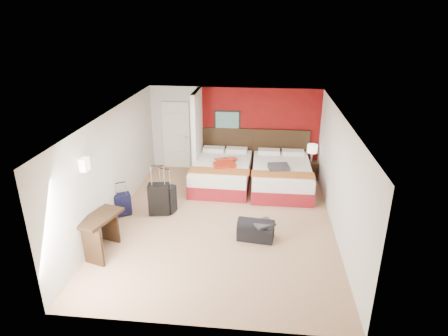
# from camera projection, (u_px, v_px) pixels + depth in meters

# --- Properties ---
(ground) EXTENTS (6.50, 6.50, 0.00)m
(ground) POSITION_uv_depth(u_px,v_px,m) (222.00, 221.00, 8.94)
(ground) COLOR tan
(ground) RESTS_ON ground
(room_walls) EXTENTS (5.02, 6.52, 2.50)m
(room_walls) POSITION_uv_depth(u_px,v_px,m) (174.00, 148.00, 9.91)
(room_walls) COLOR silver
(room_walls) RESTS_ON ground
(red_accent_panel) EXTENTS (3.50, 0.04, 2.50)m
(red_accent_panel) POSITION_uv_depth(u_px,v_px,m) (259.00, 130.00, 11.38)
(red_accent_panel) COLOR maroon
(red_accent_panel) RESTS_ON ground
(partition_wall) EXTENTS (0.12, 1.20, 2.50)m
(partition_wall) POSITION_uv_depth(u_px,v_px,m) (197.00, 135.00, 10.97)
(partition_wall) COLOR silver
(partition_wall) RESTS_ON ground
(entry_door) EXTENTS (0.82, 0.06, 2.05)m
(entry_door) POSITION_uv_depth(u_px,v_px,m) (176.00, 135.00, 11.68)
(entry_door) COLOR silver
(entry_door) RESTS_ON ground
(bed_left) EXTENTS (1.60, 2.24, 0.66)m
(bed_left) POSITION_uv_depth(u_px,v_px,m) (222.00, 173.00, 10.73)
(bed_left) COLOR silver
(bed_left) RESTS_ON ground
(bed_right) EXTENTS (1.58, 2.25, 0.67)m
(bed_right) POSITION_uv_depth(u_px,v_px,m) (281.00, 177.00, 10.49)
(bed_right) COLOR silver
(bed_right) RESTS_ON ground
(red_suitcase_open) EXTENTS (0.81, 0.93, 0.10)m
(red_suitcase_open) POSITION_uv_depth(u_px,v_px,m) (225.00, 162.00, 10.48)
(red_suitcase_open) COLOR #A0210D
(red_suitcase_open) RESTS_ON bed_left
(jacket_bundle) EXTENTS (0.58, 0.50, 0.12)m
(jacket_bundle) POSITION_uv_depth(u_px,v_px,m) (279.00, 167.00, 10.07)
(jacket_bundle) COLOR #3A393E
(jacket_bundle) RESTS_ON bed_right
(nightstand) EXTENTS (0.38, 0.38, 0.50)m
(nightstand) POSITION_uv_depth(u_px,v_px,m) (310.00, 170.00, 11.17)
(nightstand) COLOR black
(nightstand) RESTS_ON ground
(table_lamp) EXTENTS (0.36, 0.36, 0.52)m
(table_lamp) POSITION_uv_depth(u_px,v_px,m) (312.00, 153.00, 10.98)
(table_lamp) COLOR silver
(table_lamp) RESTS_ON nightstand
(suitcase_black) EXTENTS (0.53, 0.38, 0.74)m
(suitcase_black) POSITION_uv_depth(u_px,v_px,m) (159.00, 200.00, 9.12)
(suitcase_black) COLOR black
(suitcase_black) RESTS_ON ground
(suitcase_charcoal) EXTENTS (0.50, 0.38, 0.66)m
(suitcase_charcoal) POSITION_uv_depth(u_px,v_px,m) (166.00, 199.00, 9.24)
(suitcase_charcoal) COLOR black
(suitcase_charcoal) RESTS_ON ground
(suitcase_navy) EXTENTS (0.44, 0.39, 0.52)m
(suitcase_navy) POSITION_uv_depth(u_px,v_px,m) (123.00, 205.00, 9.11)
(suitcase_navy) COLOR black
(suitcase_navy) RESTS_ON ground
(duffel_bag) EXTENTS (0.80, 0.49, 0.38)m
(duffel_bag) POSITION_uv_depth(u_px,v_px,m) (256.00, 231.00, 8.18)
(duffel_bag) COLOR black
(duffel_bag) RESTS_ON ground
(jacket_draped) EXTENTS (0.54, 0.52, 0.06)m
(jacket_draped) POSITION_uv_depth(u_px,v_px,m) (263.00, 223.00, 8.04)
(jacket_draped) COLOR #333237
(jacket_draped) RESTS_ON duffel_bag
(desk) EXTENTS (0.75, 1.08, 0.81)m
(desk) POSITION_uv_depth(u_px,v_px,m) (102.00, 234.00, 7.64)
(desk) COLOR black
(desk) RESTS_ON ground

